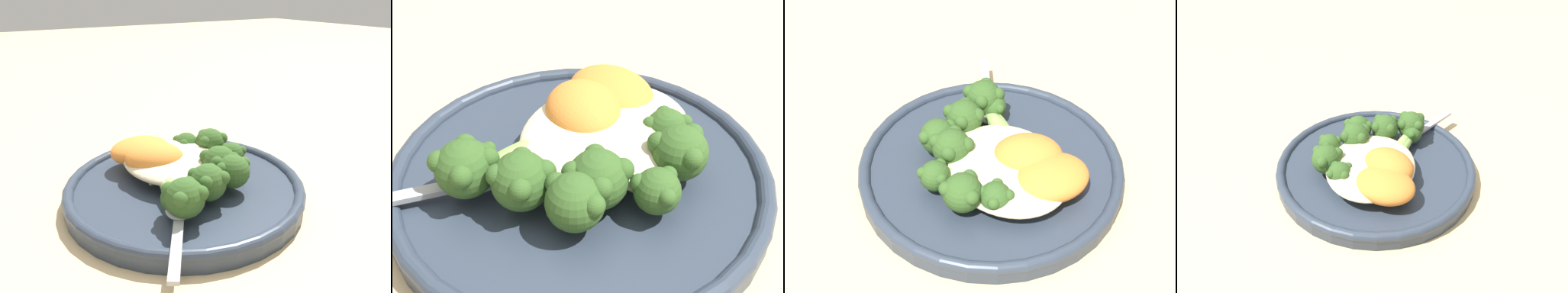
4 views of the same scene
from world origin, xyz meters
TOP-DOWN VIEW (x-y plane):
  - ground_plane at (0.00, 0.00)m, footprint 4.00×4.00m
  - plate at (-0.02, 0.01)m, footprint 0.26×0.26m
  - quinoa_mound at (-0.04, 0.01)m, footprint 0.13×0.11m
  - broccoli_stalk_0 at (0.01, -0.02)m, footprint 0.11×0.05m
  - broccoli_stalk_1 at (0.03, -0.02)m, footprint 0.11×0.05m
  - broccoli_stalk_2 at (0.02, 0.00)m, footprint 0.11×0.05m
  - broccoli_stalk_3 at (0.01, 0.03)m, footprint 0.10×0.10m
  - broccoli_stalk_4 at (0.00, 0.04)m, footprint 0.06×0.08m
  - broccoli_stalk_5 at (-0.02, 0.04)m, footprint 0.04×0.12m
  - broccoli_stalk_6 at (-0.04, 0.05)m, footprint 0.05×0.11m
  - broccoli_stalk_7 at (-0.06, 0.03)m, footprint 0.08×0.10m
  - sweet_potato_chunk_0 at (-0.04, -0.01)m, footprint 0.08×0.08m
  - sweet_potato_chunk_1 at (-0.08, -0.01)m, footprint 0.07×0.08m
  - spoon at (0.05, -0.03)m, footprint 0.10×0.08m

SIDE VIEW (x-z plane):
  - ground_plane at x=0.00m, z-range 0.00..0.00m
  - plate at x=-0.02m, z-range 0.00..0.02m
  - spoon at x=0.05m, z-range 0.02..0.03m
  - broccoli_stalk_0 at x=0.01m, z-range 0.02..0.05m
  - quinoa_mound at x=-0.04m, z-range 0.02..0.05m
  - broccoli_stalk_5 at x=-0.02m, z-range 0.02..0.05m
  - broccoli_stalk_7 at x=-0.06m, z-range 0.02..0.05m
  - broccoli_stalk_3 at x=0.01m, z-range 0.02..0.05m
  - sweet_potato_chunk_1 at x=-0.08m, z-range 0.02..0.05m
  - broccoli_stalk_6 at x=-0.04m, z-range 0.02..0.06m
  - broccoli_stalk_2 at x=0.02m, z-range 0.02..0.06m
  - broccoli_stalk_1 at x=0.03m, z-range 0.02..0.06m
  - broccoli_stalk_4 at x=0.00m, z-range 0.02..0.06m
  - sweet_potato_chunk_0 at x=-0.04m, z-range 0.02..0.06m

